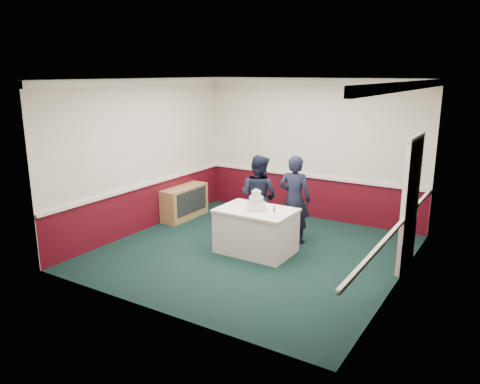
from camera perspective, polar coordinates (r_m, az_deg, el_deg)
The scene contains 9 objects.
ground at distance 8.40m, azimuth 1.48°, elevation -7.31°, with size 5.00×5.00×0.00m, color black.
room_shell at distance 8.38m, azimuth 4.16°, elevation 6.54°, with size 5.00×5.00×3.00m.
sideboard at distance 10.27m, azimuth -6.77°, elevation -1.25°, with size 0.41×1.20×0.70m.
cake_table at distance 8.27m, azimuth 1.97°, elevation -4.70°, with size 1.32×0.92×0.79m.
wedding_cake at distance 8.12m, azimuth 2.00°, elevation -1.37°, with size 0.35×0.35×0.36m.
cake_knife at distance 8.00m, azimuth 1.09°, elevation -2.42°, with size 0.01×0.22×0.01m, color silver.
champagne_flute at distance 7.65m, azimuth 4.21°, elevation -2.19°, with size 0.05×0.05×0.21m.
person_man at distance 8.94m, azimuth 2.28°, elevation -0.54°, with size 0.78×0.61×1.61m, color black.
person_woman at distance 8.71m, azimuth 6.66°, elevation -0.87°, with size 0.60×0.40×1.65m, color black.
Camera 1 is at (3.92, -6.75, 3.11)m, focal length 35.00 mm.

